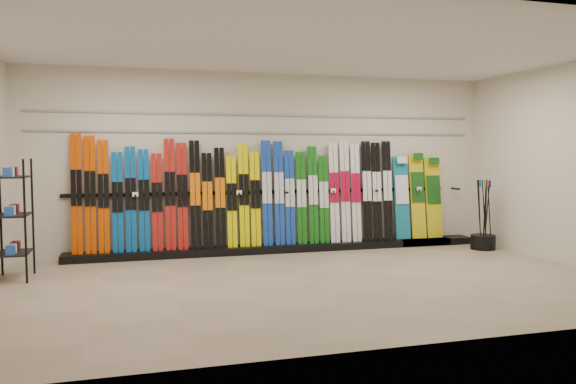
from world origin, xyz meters
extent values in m
plane|color=#9C886B|center=(0.00, 0.00, 0.00)|extent=(8.00, 8.00, 0.00)
plane|color=beige|center=(0.00, 2.50, 1.50)|extent=(8.00, 0.00, 8.00)
plane|color=beige|center=(4.00, 0.00, 1.50)|extent=(0.00, 5.00, 5.00)
plane|color=silver|center=(0.00, 0.00, 3.00)|extent=(8.00, 8.00, 0.00)
cube|color=black|center=(0.22, 2.28, 0.06)|extent=(8.00, 0.40, 0.12)
cube|color=#D34100|center=(-3.05, 2.33, 1.04)|extent=(0.17, 0.21, 1.84)
cube|color=#D34100|center=(-2.85, 2.32, 1.03)|extent=(0.17, 0.20, 1.81)
cube|color=#D34100|center=(-2.65, 2.32, 0.99)|extent=(0.17, 0.20, 1.75)
cube|color=#095099|center=(-2.45, 2.31, 0.90)|extent=(0.17, 0.18, 1.56)
cube|color=#095099|center=(-2.25, 2.31, 0.94)|extent=(0.17, 0.19, 1.65)
cube|color=#095099|center=(-2.05, 2.31, 0.92)|extent=(0.17, 0.18, 1.60)
cube|color=#AA1914|center=(-1.85, 2.31, 0.89)|extent=(0.17, 0.17, 1.54)
cube|color=#AA1914|center=(-1.64, 2.32, 1.01)|extent=(0.17, 0.20, 1.78)
cube|color=#AA1914|center=(-1.45, 2.32, 0.97)|extent=(0.17, 0.19, 1.71)
cube|color=black|center=(-1.25, 2.32, 0.99)|extent=(0.17, 0.20, 1.75)
cube|color=black|center=(-1.05, 2.31, 0.89)|extent=(0.17, 0.18, 1.54)
cube|color=black|center=(-0.84, 2.31, 0.93)|extent=(0.17, 0.18, 1.63)
cube|color=#E9E400|center=(-0.65, 2.31, 0.87)|extent=(0.17, 0.17, 1.50)
cube|color=#E9E400|center=(-0.45, 2.32, 0.97)|extent=(0.17, 0.19, 1.71)
cube|color=#E9E400|center=(-0.26, 2.31, 0.90)|extent=(0.17, 0.18, 1.56)
cube|color=#153FA9|center=(-0.05, 2.32, 1.00)|extent=(0.17, 0.20, 1.75)
cube|color=#153FA9|center=(0.16, 2.32, 0.99)|extent=(0.17, 0.20, 1.74)
cube|color=#153FA9|center=(0.34, 2.31, 0.91)|extent=(0.17, 0.18, 1.59)
cube|color=#156615|center=(0.55, 2.31, 0.90)|extent=(0.17, 0.18, 1.56)
cube|color=#156615|center=(0.76, 2.32, 0.95)|extent=(0.17, 0.19, 1.66)
cube|color=#156615|center=(0.95, 2.31, 0.87)|extent=(0.17, 0.17, 1.50)
cube|color=silver|center=(1.14, 2.32, 0.98)|extent=(0.17, 0.19, 1.72)
cube|color=silver|center=(1.35, 2.32, 1.00)|extent=(0.17, 0.20, 1.75)
cube|color=silver|center=(1.55, 2.32, 0.97)|extent=(0.17, 0.19, 1.70)
cube|color=black|center=(1.76, 2.32, 0.99)|extent=(0.17, 0.20, 1.75)
cube|color=black|center=(1.94, 2.32, 0.98)|extent=(0.17, 0.19, 1.73)
cube|color=black|center=(2.15, 2.32, 1.00)|extent=(0.17, 0.20, 1.75)
cube|color=#14728C|center=(2.45, 2.35, 0.86)|extent=(0.28, 0.23, 1.48)
cube|color=gold|center=(2.77, 2.36, 0.89)|extent=(0.28, 0.24, 1.54)
cube|color=gold|center=(3.09, 2.35, 0.85)|extent=(0.30, 0.23, 1.46)
cube|color=black|center=(-3.75, 1.25, 0.79)|extent=(0.40, 0.60, 1.59)
cylinder|color=black|center=(3.60, 1.55, 0.12)|extent=(0.42, 0.42, 0.25)
cylinder|color=black|center=(3.60, 1.46, 0.61)|extent=(0.05, 0.08, 1.18)
cylinder|color=black|center=(3.72, 1.66, 0.61)|extent=(0.06, 0.05, 1.18)
cylinder|color=black|center=(3.65, 1.45, 0.61)|extent=(0.07, 0.09, 1.18)
cylinder|color=black|center=(3.57, 1.48, 0.61)|extent=(0.07, 0.04, 1.18)
cylinder|color=black|center=(3.63, 1.53, 0.61)|extent=(0.04, 0.04, 1.18)
cylinder|color=black|center=(3.62, 1.57, 0.61)|extent=(0.04, 0.14, 1.18)
cylinder|color=black|center=(3.53, 1.58, 0.61)|extent=(0.04, 0.15, 1.17)
cylinder|color=black|center=(3.55, 1.59, 0.61)|extent=(0.09, 0.02, 1.18)
cube|color=gray|center=(0.00, 2.48, 2.00)|extent=(7.60, 0.02, 0.03)
cube|color=gray|center=(0.00, 2.48, 2.30)|extent=(7.60, 0.02, 0.03)
camera|label=1|loc=(-2.27, -6.77, 1.66)|focal=35.00mm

